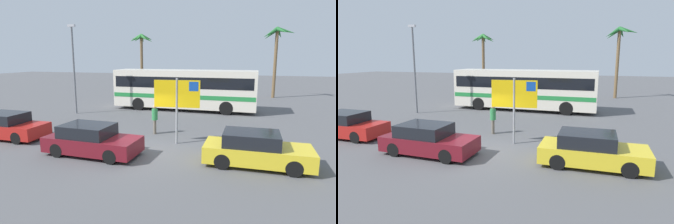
% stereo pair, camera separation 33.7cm
% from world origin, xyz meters
% --- Properties ---
extents(ground, '(120.00, 120.00, 0.00)m').
position_xyz_m(ground, '(0.00, 0.00, 0.00)').
color(ground, '#565659').
extents(bus_front_coach, '(11.15, 2.71, 3.17)m').
position_xyz_m(bus_front_coach, '(-0.70, 10.85, 1.78)').
color(bus_front_coach, silver).
rests_on(bus_front_coach, ground).
extents(ferry_sign, '(2.19, 0.29, 3.20)m').
position_xyz_m(ferry_sign, '(1.22, 1.67, 2.33)').
color(ferry_sign, gray).
rests_on(ferry_sign, ground).
extents(car_maroon, '(4.13, 1.85, 1.32)m').
position_xyz_m(car_maroon, '(-1.92, -0.95, 0.64)').
color(car_maroon, maroon).
rests_on(car_maroon, ground).
extents(car_yellow, '(4.06, 1.77, 1.32)m').
position_xyz_m(car_yellow, '(4.86, -0.22, 0.63)').
color(car_yellow, yellow).
rests_on(car_yellow, ground).
extents(car_red, '(3.94, 1.79, 1.32)m').
position_xyz_m(car_red, '(-7.52, 0.08, 0.63)').
color(car_red, red).
rests_on(car_red, ground).
extents(pedestrian_near_sign, '(0.32, 0.32, 1.61)m').
position_xyz_m(pedestrian_near_sign, '(-0.47, 3.12, 0.94)').
color(pedestrian_near_sign, '#706656').
rests_on(pedestrian_near_sign, ground).
extents(lamp_post_left_side, '(0.56, 0.20, 6.47)m').
position_xyz_m(lamp_post_left_side, '(-8.11, 6.94, 3.56)').
color(lamp_post_left_side, slate).
rests_on(lamp_post_left_side, ground).
extents(palm_tree_seaside, '(2.82, 2.77, 6.80)m').
position_xyz_m(palm_tree_seaside, '(-7.94, 19.75, 5.52)').
color(palm_tree_seaside, brown).
rests_on(palm_tree_seaside, ground).
extents(palm_tree_inland, '(3.27, 3.32, 7.20)m').
position_xyz_m(palm_tree_inland, '(6.57, 20.43, 5.70)').
color(palm_tree_inland, brown).
rests_on(palm_tree_inland, ground).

